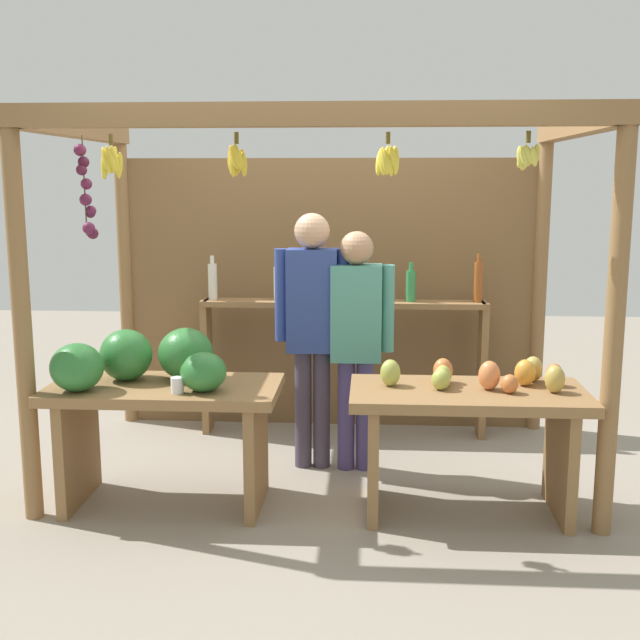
# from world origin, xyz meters

# --- Properties ---
(ground_plane) EXTENTS (12.00, 12.00, 0.00)m
(ground_plane) POSITION_xyz_m (0.00, 0.00, 0.00)
(ground_plane) COLOR gray
(ground_plane) RESTS_ON ground
(market_stall) EXTENTS (3.24, 1.93, 2.25)m
(market_stall) POSITION_xyz_m (-0.01, 0.41, 1.31)
(market_stall) COLOR olive
(market_stall) RESTS_ON ground
(fruit_counter_left) EXTENTS (1.31, 0.70, 1.02)m
(fruit_counter_left) POSITION_xyz_m (-0.91, -0.67, 0.69)
(fruit_counter_left) COLOR olive
(fruit_counter_left) RESTS_ON ground
(fruit_counter_right) EXTENTS (1.31, 0.64, 0.88)m
(fruit_counter_right) POSITION_xyz_m (0.87, -0.67, 0.56)
(fruit_counter_right) COLOR olive
(fruit_counter_right) RESTS_ON ground
(bottle_shelf_unit) EXTENTS (2.08, 0.22, 1.35)m
(bottle_shelf_unit) POSITION_xyz_m (0.11, 0.68, 0.78)
(bottle_shelf_unit) COLOR olive
(bottle_shelf_unit) RESTS_ON ground
(vendor_man) EXTENTS (0.48, 0.22, 1.66)m
(vendor_man) POSITION_xyz_m (-0.06, -0.01, 1.00)
(vendor_man) COLOR #423A4E
(vendor_man) RESTS_ON ground
(vendor_woman) EXTENTS (0.48, 0.21, 1.55)m
(vendor_woman) POSITION_xyz_m (0.22, -0.04, 0.92)
(vendor_woman) COLOR #483E79
(vendor_woman) RESTS_ON ground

